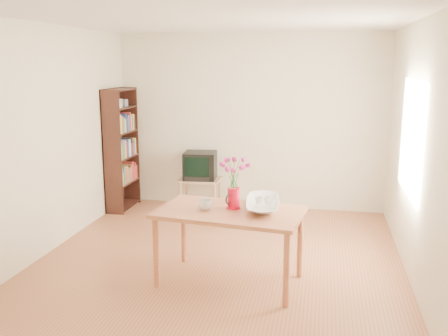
% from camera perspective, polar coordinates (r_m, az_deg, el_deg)
% --- Properties ---
extents(room, '(4.50, 4.50, 4.50)m').
position_cam_1_polar(room, '(5.29, -0.32, 2.53)').
color(room, brown).
rests_on(room, ground).
extents(table, '(1.50, 0.98, 0.75)m').
position_cam_1_polar(table, '(4.92, 0.65, -5.78)').
color(table, '#A55938').
rests_on(table, ground).
extents(tv_stand, '(0.60, 0.45, 0.46)m').
position_cam_1_polar(tv_stand, '(7.51, -2.72, -1.76)').
color(tv_stand, tan).
rests_on(tv_stand, ground).
extents(bookshelf, '(0.28, 0.70, 1.80)m').
position_cam_1_polar(bookshelf, '(7.57, -11.61, 1.63)').
color(bookshelf, black).
rests_on(bookshelf, ground).
extents(pitcher, '(0.14, 0.20, 0.21)m').
position_cam_1_polar(pitcher, '(4.95, 1.08, -3.56)').
color(pitcher, red).
rests_on(pitcher, table).
extents(flowers, '(0.24, 0.24, 0.34)m').
position_cam_1_polar(flowers, '(4.88, 1.10, -0.48)').
color(flowers, '#EE38A2').
rests_on(flowers, pitcher).
extents(mug, '(0.18, 0.18, 0.10)m').
position_cam_1_polar(mug, '(4.91, -2.14, -4.22)').
color(mug, white).
rests_on(mug, table).
extents(bowl, '(0.55, 0.55, 0.47)m').
position_cam_1_polar(bowl, '(4.93, 4.47, -1.97)').
color(bowl, white).
rests_on(bowl, table).
extents(teacup_a, '(0.08, 0.08, 0.06)m').
position_cam_1_polar(teacup_a, '(4.95, 4.00, -2.50)').
color(teacup_a, white).
rests_on(teacup_a, bowl).
extents(teacup_b, '(0.07, 0.07, 0.06)m').
position_cam_1_polar(teacup_b, '(4.96, 5.00, -2.49)').
color(teacup_b, white).
rests_on(teacup_b, bowl).
extents(television, '(0.50, 0.47, 0.40)m').
position_cam_1_polar(television, '(7.46, -2.71, 0.35)').
color(television, black).
rests_on(television, tv_stand).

